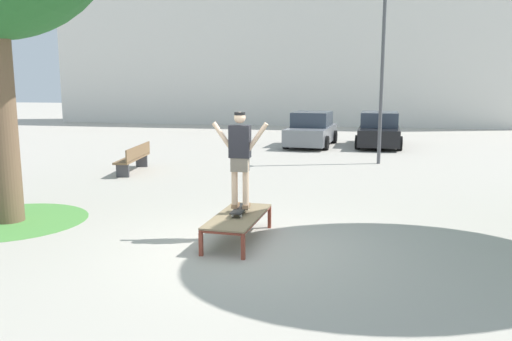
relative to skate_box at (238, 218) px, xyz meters
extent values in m
plane|color=#B2AA9E|center=(0.19, -0.41, -0.41)|extent=(120.00, 120.00, 0.00)
cube|color=silver|center=(-3.42, 26.82, 5.72)|extent=(31.66, 4.00, 12.26)
cube|color=brown|center=(-0.31, 0.93, -0.22)|extent=(0.06, 0.06, 0.38)
cube|color=brown|center=(0.39, 0.90, -0.22)|extent=(0.06, 0.06, 0.38)
cube|color=brown|center=(-0.39, -0.90, -0.22)|extent=(0.06, 0.06, 0.38)
cube|color=brown|center=(0.31, -0.93, -0.22)|extent=(0.06, 0.06, 0.38)
cylinder|color=brown|center=(-0.35, 0.02, -0.01)|extent=(0.13, 1.90, 0.05)
cylinder|color=brown|center=(0.35, -0.02, -0.01)|extent=(0.13, 1.90, 0.05)
cylinder|color=brown|center=(0.04, 0.92, -0.01)|extent=(0.76, 0.08, 0.05)
cylinder|color=brown|center=(-0.04, -0.92, -0.01)|extent=(0.76, 0.08, 0.05)
cube|color=#847051|center=(0.00, 0.00, 0.03)|extent=(0.84, 1.93, 0.03)
cube|color=black|center=(0.01, 0.13, 0.13)|extent=(0.21, 0.80, 0.02)
cylinder|color=silver|center=(-0.07, 0.41, 0.07)|extent=(0.03, 0.06, 0.06)
cylinder|color=silver|center=(0.08, 0.41, 0.07)|extent=(0.03, 0.06, 0.06)
cylinder|color=silver|center=(-0.06, -0.15, 0.07)|extent=(0.03, 0.06, 0.06)
cylinder|color=silver|center=(0.09, -0.15, 0.07)|extent=(0.03, 0.06, 0.06)
cylinder|color=beige|center=(-0.09, 0.13, 0.55)|extent=(0.11, 0.11, 0.82)
cube|color=#99704C|center=(-0.10, 0.18, 0.17)|extent=(0.10, 0.24, 0.07)
cylinder|color=beige|center=(0.11, 0.13, 0.55)|extent=(0.11, 0.11, 0.82)
cube|color=#99704C|center=(0.10, 0.18, 0.17)|extent=(0.10, 0.24, 0.07)
cube|color=#756B5B|center=(0.01, 0.13, 0.92)|extent=(0.30, 0.21, 0.24)
cube|color=#232328|center=(0.01, 0.13, 1.32)|extent=(0.36, 0.23, 0.56)
cylinder|color=beige|center=(-0.29, 0.13, 1.40)|extent=(0.40, 0.09, 0.52)
cylinder|color=beige|center=(0.31, 0.14, 1.40)|extent=(0.40, 0.09, 0.52)
sphere|color=beige|center=(0.01, 0.13, 1.73)|extent=(0.20, 0.20, 0.20)
cylinder|color=black|center=(0.01, 0.13, 1.80)|extent=(0.19, 0.19, 0.05)
cylinder|color=brown|center=(-4.81, 0.31, 1.60)|extent=(0.56, 0.56, 4.03)
cylinder|color=#519342|center=(-4.81, 0.31, -0.41)|extent=(3.02, 3.02, 0.01)
cube|color=slate|center=(-0.18, 14.18, 0.10)|extent=(2.02, 4.32, 0.70)
cube|color=#2D3847|center=(-0.17, 14.33, 0.77)|extent=(1.72, 2.21, 0.64)
cylinder|color=black|center=(0.57, 12.82, -0.11)|extent=(0.27, 0.62, 0.60)
cylinder|color=black|center=(-1.13, 12.95, -0.11)|extent=(0.27, 0.62, 0.60)
cylinder|color=black|center=(0.77, 15.42, -0.11)|extent=(0.27, 0.62, 0.60)
cylinder|color=black|center=(-0.93, 15.55, -0.11)|extent=(0.27, 0.62, 0.60)
cube|color=black|center=(2.76, 14.64, 0.10)|extent=(1.83, 4.25, 0.70)
cube|color=#2D3847|center=(2.76, 14.79, 0.77)|extent=(1.63, 2.15, 0.64)
cylinder|color=black|center=(3.57, 13.31, -0.11)|extent=(0.24, 0.61, 0.60)
cylinder|color=black|center=(1.87, 13.37, -0.11)|extent=(0.24, 0.61, 0.60)
cylinder|color=black|center=(3.65, 15.92, -0.11)|extent=(0.24, 0.61, 0.60)
cylinder|color=black|center=(1.95, 15.97, -0.11)|extent=(0.24, 0.61, 0.60)
cube|color=brown|center=(-4.95, 6.23, 0.02)|extent=(0.77, 2.44, 0.06)
cube|color=brown|center=(-4.75, 6.25, 0.24)|extent=(0.37, 2.38, 0.36)
cube|color=#424247|center=(-4.82, 5.28, -0.21)|extent=(0.38, 0.13, 0.40)
cube|color=#424247|center=(-5.08, 7.18, -0.21)|extent=(0.38, 0.13, 0.40)
cylinder|color=#4C4C51|center=(2.63, 9.53, 2.34)|extent=(0.12, 0.12, 5.50)
camera|label=1|loc=(2.09, -8.35, 2.30)|focal=35.71mm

